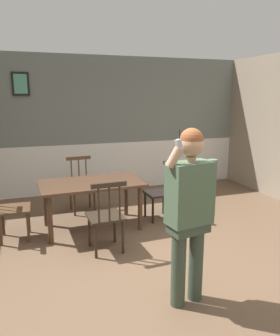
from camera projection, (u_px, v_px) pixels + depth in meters
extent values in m
plane|color=brown|center=(152.00, 275.00, 3.67)|extent=(7.86, 7.86, 0.00)
cube|color=slate|center=(90.00, 100.00, 6.56)|extent=(6.75, 0.12, 1.76)
cube|color=white|center=(92.00, 167.00, 6.87)|extent=(6.75, 0.14, 1.02)
cube|color=white|center=(92.00, 144.00, 6.73)|extent=(6.75, 0.05, 0.06)
cube|color=black|center=(21.00, 84.00, 6.01)|extent=(0.31, 0.03, 0.43)
cube|color=#55A485|center=(21.00, 84.00, 6.00)|extent=(0.23, 0.01, 0.35)
cube|color=#4C3323|center=(91.00, 183.00, 4.84)|extent=(1.54, 0.93, 0.04)
cylinder|color=#4C3323|center=(50.00, 220.00, 4.39)|extent=(0.07, 0.07, 0.69)
cylinder|color=#4C3323|center=(140.00, 208.00, 4.84)|extent=(0.07, 0.07, 0.69)
cylinder|color=#4C3323|center=(46.00, 205.00, 5.00)|extent=(0.07, 0.07, 0.69)
cylinder|color=#4C3323|center=(126.00, 196.00, 5.46)|extent=(0.07, 0.07, 0.69)
cube|color=#513823|center=(82.00, 186.00, 5.62)|extent=(0.46, 0.46, 0.03)
cube|color=#513823|center=(78.00, 158.00, 5.69)|extent=(0.43, 0.07, 0.06)
cylinder|color=#513823|center=(86.00, 169.00, 5.79)|extent=(0.02, 0.02, 0.48)
cylinder|color=#513823|center=(79.00, 169.00, 5.74)|extent=(0.02, 0.02, 0.48)
cylinder|color=#513823|center=(71.00, 170.00, 5.69)|extent=(0.02, 0.02, 0.48)
cylinder|color=#513823|center=(94.00, 201.00, 5.57)|extent=(0.04, 0.04, 0.44)
cylinder|color=#513823|center=(74.00, 203.00, 5.45)|extent=(0.04, 0.04, 0.44)
cylinder|color=#513823|center=(90.00, 195.00, 5.89)|extent=(0.04, 0.04, 0.44)
cylinder|color=#513823|center=(71.00, 197.00, 5.76)|extent=(0.04, 0.04, 0.44)
cube|color=black|center=(159.00, 193.00, 5.29)|extent=(0.43, 0.43, 0.03)
cube|color=black|center=(170.00, 165.00, 5.25)|extent=(0.05, 0.42, 0.06)
cylinder|color=black|center=(173.00, 179.00, 5.18)|extent=(0.02, 0.02, 0.47)
cylinder|color=black|center=(169.00, 177.00, 5.30)|extent=(0.02, 0.02, 0.47)
cylinder|color=black|center=(166.00, 175.00, 5.41)|extent=(0.02, 0.02, 0.47)
cylinder|color=black|center=(153.00, 211.00, 5.12)|extent=(0.04, 0.04, 0.42)
cylinder|color=black|center=(145.00, 204.00, 5.43)|extent=(0.04, 0.04, 0.42)
cylinder|color=black|center=(172.00, 208.00, 5.24)|extent=(0.04, 0.04, 0.42)
cylinder|color=black|center=(163.00, 202.00, 5.55)|extent=(0.04, 0.04, 0.42)
cube|color=#2D2319|center=(105.00, 216.00, 4.18)|extent=(0.46, 0.46, 0.03)
cube|color=#2D2319|center=(109.00, 185.00, 3.89)|extent=(0.44, 0.06, 0.06)
cylinder|color=#2D2319|center=(99.00, 203.00, 3.89)|extent=(0.02, 0.02, 0.49)
cylinder|color=#2D2319|center=(109.00, 202.00, 3.94)|extent=(0.02, 0.02, 0.49)
cylinder|color=#2D2319|center=(120.00, 201.00, 3.99)|extent=(0.02, 0.02, 0.49)
cylinder|color=#2D2319|center=(89.00, 231.00, 4.33)|extent=(0.04, 0.04, 0.45)
cylinder|color=#2D2319|center=(115.00, 227.00, 4.45)|extent=(0.04, 0.04, 0.45)
cylinder|color=#2D2319|center=(96.00, 241.00, 4.01)|extent=(0.04, 0.04, 0.45)
cylinder|color=#2D2319|center=(123.00, 237.00, 4.13)|extent=(0.04, 0.04, 0.45)
cube|color=#513823|center=(14.00, 209.00, 4.52)|extent=(0.45, 0.45, 0.03)
cylinder|color=#513823|center=(29.00, 218.00, 4.78)|extent=(0.04, 0.04, 0.43)
cylinder|color=#513823|center=(28.00, 228.00, 4.45)|extent=(0.04, 0.04, 0.43)
cylinder|color=#513823|center=(3.00, 221.00, 4.68)|extent=(0.04, 0.04, 0.43)
cylinder|color=#513823|center=(0.00, 231.00, 4.35)|extent=(0.04, 0.04, 0.43)
cylinder|color=#3A493A|center=(196.00, 261.00, 3.16)|extent=(0.14, 0.14, 0.82)
cylinder|color=#3A493A|center=(178.00, 266.00, 3.07)|extent=(0.14, 0.14, 0.82)
cube|color=#3A493A|center=(189.00, 226.00, 3.03)|extent=(0.40, 0.27, 0.12)
cube|color=#4C664C|center=(190.00, 193.00, 2.96)|extent=(0.45, 0.29, 0.58)
cylinder|color=#4C664C|center=(211.00, 188.00, 3.08)|extent=(0.09, 0.09, 0.55)
cylinder|color=tan|center=(174.00, 158.00, 2.79)|extent=(0.17, 0.11, 0.20)
cylinder|color=tan|center=(191.00, 159.00, 2.89)|extent=(0.09, 0.09, 0.05)
sphere|color=tan|center=(191.00, 144.00, 2.86)|extent=(0.22, 0.22, 0.22)
sphere|color=brown|center=(192.00, 140.00, 2.86)|extent=(0.21, 0.21, 0.21)
cube|color=#B7B7BC|center=(179.00, 148.00, 2.77)|extent=(0.08, 0.05, 0.17)
cylinder|color=black|center=(180.00, 134.00, 2.75)|extent=(0.01, 0.01, 0.08)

